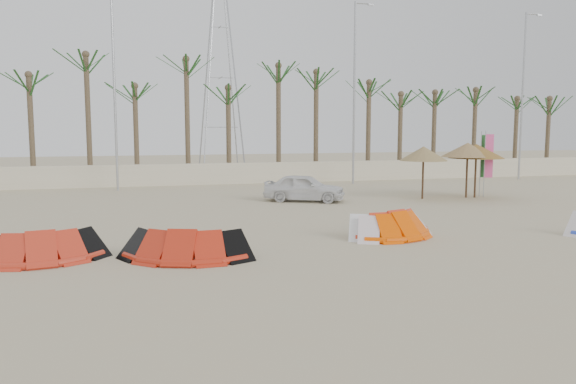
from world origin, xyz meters
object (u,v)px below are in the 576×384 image
object	(u,v)px
kite_red_mid	(184,242)
parasol_left	(423,154)
kite_red_right	(388,221)
parasol_mid	(468,150)
kite_orange	(392,224)
parasol_right	(476,151)
car	(304,188)
kite_red_left	(43,244)

from	to	relation	value
kite_red_mid	parasol_left	distance (m)	15.72
kite_red_right	parasol_mid	xyz separation A→B (m)	(7.96, 7.80, 1.97)
kite_red_right	kite_orange	size ratio (longest dim) A/B	1.10
kite_red_right	parasol_right	xyz separation A→B (m)	(8.41, 7.73, 1.90)
kite_red_mid	parasol_left	size ratio (longest dim) A/B	1.48
kite_red_mid	car	distance (m)	12.11
kite_red_right	kite_orange	xyz separation A→B (m)	(-0.03, -0.42, -0.00)
kite_red_right	parasol_mid	size ratio (longest dim) A/B	1.33
parasol_left	parasol_mid	bearing A→B (deg)	-3.20
kite_red_mid	kite_orange	distance (m)	6.83
kite_red_left	kite_red_right	world-z (taller)	same
kite_red_right	kite_orange	world-z (taller)	same
kite_red_mid	kite_orange	bearing A→B (deg)	9.96
kite_red_left	car	size ratio (longest dim) A/B	0.91
kite_red_left	kite_red_mid	distance (m)	3.72
kite_red_mid	parasol_left	xyz separation A→B (m)	(12.37, 9.54, 1.81)
kite_orange	parasol_right	distance (m)	11.88
parasol_left	kite_red_right	bearing A→B (deg)	-125.27
kite_orange	parasol_right	size ratio (longest dim) A/B	1.21
kite_red_left	parasol_left	distance (m)	18.37
kite_red_left	kite_orange	xyz separation A→B (m)	(10.38, 0.46, -0.00)
kite_orange	parasol_left	xyz separation A→B (m)	(5.64, 8.36, 1.81)
kite_orange	parasol_left	bearing A→B (deg)	56.00
parasol_left	car	xyz separation A→B (m)	(-5.86, 0.67, -1.57)
kite_red_right	parasol_left	distance (m)	9.88
kite_red_mid	parasol_right	world-z (taller)	parasol_right
car	parasol_left	bearing A→B (deg)	-69.08
kite_red_left	parasol_left	bearing A→B (deg)	28.84
parasol_left	car	bearing A→B (deg)	173.47
kite_red_right	parasol_mid	world-z (taller)	parasol_mid
kite_red_mid	kite_orange	world-z (taller)	same
kite_red_mid	parasol_right	xyz separation A→B (m)	(15.17, 9.34, 1.90)
kite_orange	kite_red_right	bearing A→B (deg)	86.43
kite_red_left	parasol_right	bearing A→B (deg)	24.61
kite_orange	parasol_left	size ratio (longest dim) A/B	1.29
kite_red_left	kite_red_mid	world-z (taller)	same
parasol_right	parasol_mid	bearing A→B (deg)	170.81
kite_red_left	parasol_mid	bearing A→B (deg)	25.31
kite_red_right	car	bearing A→B (deg)	91.67
parasol_mid	parasol_right	world-z (taller)	parasol_mid
parasol_right	car	size ratio (longest dim) A/B	0.72
parasol_right	kite_red_right	bearing A→B (deg)	-137.40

